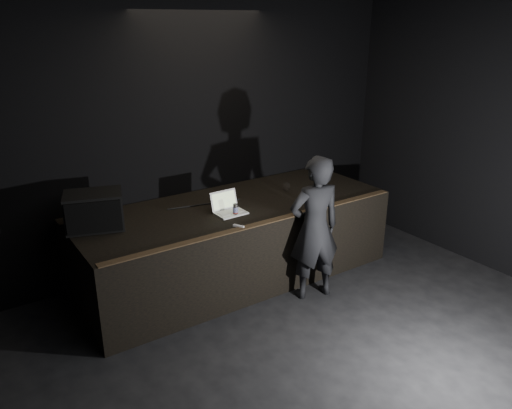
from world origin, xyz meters
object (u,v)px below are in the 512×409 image
Objects in this scene: laptop at (228,207)px; beer_can at (235,210)px; stage_riser at (235,241)px; person at (314,228)px; stage_monitor at (94,211)px.

beer_can is (0.01, -0.16, 0.01)m from laptop.
laptop is at bearing -137.32° from stage_riser.
beer_can is at bearing -118.96° from stage_riser.
person reaches higher than stage_riser.
stage_riser is at bearing 41.15° from laptop.
laptop is 2.44× the size of beer_can.
stage_monitor is 1.53m from laptop.
stage_riser is 1.15m from person.
stage_riser is 2.26× the size of person.
stage_riser is 0.63m from laptop.
stage_riser is 5.56× the size of stage_monitor.
beer_can is at bearing -86.63° from laptop.
laptop is (1.47, -0.41, -0.14)m from stage_monitor.
stage_riser is 1.83m from stage_monitor.
person reaches higher than beer_can.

